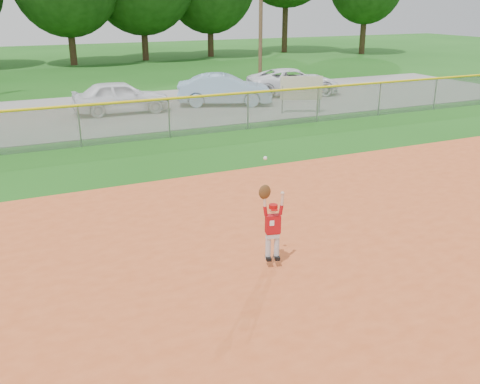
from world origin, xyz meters
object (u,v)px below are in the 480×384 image
(car_blue, at_px, (224,90))
(ballplayer, at_px, (272,223))
(car_white_a, at_px, (121,97))
(car_white_b, at_px, (294,82))
(sponsor_sign, at_px, (301,89))

(car_blue, height_order, ballplayer, ballplayer)
(car_white_a, relative_size, ballplayer, 2.10)
(car_white_b, xyz_separation_m, sponsor_sign, (-2.35, -4.69, 0.40))
(car_white_b, bearing_deg, car_blue, 119.16)
(car_white_a, bearing_deg, ballplayer, 179.65)
(sponsor_sign, bearing_deg, car_white_b, 63.36)
(car_blue, height_order, sponsor_sign, sponsor_sign)
(sponsor_sign, bearing_deg, car_blue, 124.85)
(car_blue, xyz_separation_m, sponsor_sign, (2.38, -3.42, 0.35))
(car_white_b, relative_size, ballplayer, 2.45)
(ballplayer, bearing_deg, car_white_a, 86.87)
(car_white_a, distance_m, car_white_b, 9.97)
(car_blue, distance_m, car_white_b, 4.90)
(car_blue, distance_m, sponsor_sign, 4.19)
(car_white_b, bearing_deg, sponsor_sign, 167.57)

